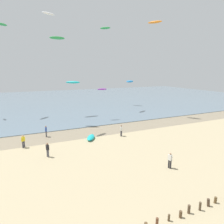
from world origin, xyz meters
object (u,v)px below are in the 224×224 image
person_nearest_camera (170,160)px  kite_aloft_5 (2,24)px  kite_aloft_3 (155,22)px  person_far_down_beach (23,141)px  kite_aloft_9 (57,38)px  person_left_flank (121,130)px  kite_aloft_1 (48,14)px  grounded_kite (91,137)px  kite_aloft_10 (105,28)px  kite_aloft_4 (102,89)px  kite_aloft_6 (130,81)px  person_right_flank (48,149)px  kite_aloft_7 (73,82)px  person_by_waterline (46,131)px

person_nearest_camera → kite_aloft_5: (-14.72, 34.49, 17.98)m
person_nearest_camera → kite_aloft_3: size_ratio=0.57×
person_far_down_beach → kite_aloft_9: size_ratio=0.54×
person_left_flank → kite_aloft_1: (-8.56, 7.44, 17.25)m
person_nearest_camera → grounded_kite: bearing=108.9°
person_left_flank → kite_aloft_10: (9.94, 28.58, 20.21)m
kite_aloft_4 → kite_aloft_6: bearing=43.4°
person_right_flank → grounded_kite: 7.72m
kite_aloft_1 → kite_aloft_7: bearing=177.3°
person_right_flank → kite_aloft_1: bearing=75.6°
person_left_flank → person_right_flank: (-11.32, -3.30, 0.00)m
person_far_down_beach → kite_aloft_5: bearing=94.0°
person_by_waterline → kite_aloft_7: 10.05m
kite_aloft_4 → kite_aloft_10: bearing=78.6°
person_far_down_beach → kite_aloft_9: (8.66, 18.38, 15.55)m
kite_aloft_1 → person_left_flank: bearing=110.9°
kite_aloft_6 → kite_aloft_10: kite_aloft_10 is taller
person_by_waterline → kite_aloft_9: kite_aloft_9 is taller
person_nearest_camera → kite_aloft_4: 23.59m
person_left_flank → kite_aloft_4: bearing=81.7°
kite_aloft_3 → kite_aloft_10: (-2.89, 18.52, 1.73)m
grounded_kite → kite_aloft_5: 30.93m
kite_aloft_1 → kite_aloft_7: size_ratio=0.89×
kite_aloft_9 → person_left_flank: bearing=102.7°
person_nearest_camera → kite_aloft_4: bearing=84.6°
person_by_waterline → kite_aloft_4: 14.77m
kite_aloft_10 → grounded_kite: bearing=-70.1°
kite_aloft_6 → kite_aloft_3: bearing=-105.7°
kite_aloft_9 → person_right_flank: bearing=72.8°
person_by_waterline → grounded_kite: person_by_waterline is taller
grounded_kite → kite_aloft_6: (15.61, 15.92, 6.95)m
person_right_flank → kite_aloft_4: 20.23m
kite_aloft_9 → kite_aloft_10: 18.13m
kite_aloft_1 → kite_aloft_5: kite_aloft_5 is taller
kite_aloft_4 → kite_aloft_6: (9.29, 5.18, 1.07)m
person_by_waterline → person_left_flank: same height
person_far_down_beach → kite_aloft_7: size_ratio=0.67×
grounded_kite → kite_aloft_4: bearing=179.5°
person_left_flank → kite_aloft_3: size_ratio=0.57×
kite_aloft_5 → kite_aloft_6: kite_aloft_5 is taller
person_right_flank → kite_aloft_5: bearing=98.5°
kite_aloft_6 → kite_aloft_9: size_ratio=0.94×
person_by_waterline → kite_aloft_9: (5.33, 14.96, 15.55)m
person_left_flank → person_nearest_camera: bearing=-92.5°
kite_aloft_5 → kite_aloft_10: kite_aloft_10 is taller
person_by_waterline → person_far_down_beach: (-3.33, -3.41, 0.00)m
grounded_kite → kite_aloft_7: size_ratio=1.05×
grounded_kite → kite_aloft_5: (-10.54, 22.33, 18.63)m
person_by_waterline → kite_aloft_5: kite_aloft_5 is taller
person_left_flank → kite_aloft_5: 32.86m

